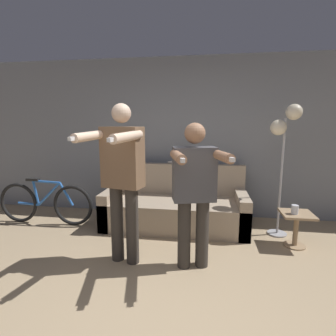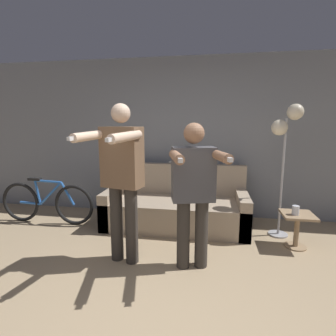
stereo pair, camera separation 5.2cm
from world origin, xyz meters
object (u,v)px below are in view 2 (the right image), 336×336
at_px(couch, 176,208).
at_px(floor_lamp, 286,132).
at_px(cup, 296,210).
at_px(person_left, 122,174).
at_px(side_table, 297,224).
at_px(bicycle, 47,202).
at_px(person_right, 193,187).
at_px(cat, 189,160).

height_order(couch, floor_lamp, floor_lamp).
bearing_deg(cup, floor_lamp, 101.19).
relative_size(floor_lamp, cup, 15.96).
xyz_separation_m(person_left, cup, (1.99, 0.65, -0.52)).
xyz_separation_m(side_table, cup, (-0.04, -0.04, 0.19)).
bearing_deg(side_table, bicycle, 176.47).
distance_m(person_left, person_right, 0.78).
height_order(floor_lamp, side_table, floor_lamp).
bearing_deg(floor_lamp, person_right, -137.52).
xyz_separation_m(person_left, side_table, (2.03, 0.69, -0.70)).
relative_size(person_left, person_right, 1.13).
distance_m(person_right, floor_lamp, 1.63).
xyz_separation_m(cup, bicycle, (-3.55, 0.26, -0.17)).
xyz_separation_m(person_right, cat, (-0.17, 1.50, 0.07)).
height_order(cup, bicycle, bicycle).
relative_size(person_left, floor_lamp, 0.98).
distance_m(person_left, bicycle, 1.93).
bearing_deg(person_right, cat, 82.17).
relative_size(side_table, cup, 3.92).
bearing_deg(cat, person_right, -83.34).
distance_m(person_left, cat, 1.61).
bearing_deg(side_table, couch, 163.37).
bearing_deg(side_table, cup, -139.74).
bearing_deg(bicycle, person_left, -30.21).
distance_m(floor_lamp, cup, 1.02).
xyz_separation_m(floor_lamp, bicycle, (-3.47, -0.13, -1.10)).
height_order(couch, person_left, person_left).
bearing_deg(floor_lamp, cup, -78.81).
relative_size(couch, cat, 3.86).
bearing_deg(couch, person_right, -73.74).
height_order(person_right, bicycle, person_right).
bearing_deg(bicycle, couch, 7.26).
xyz_separation_m(person_left, floor_lamp, (1.91, 1.04, 0.42)).
bearing_deg(cat, bicycle, -164.85).
bearing_deg(bicycle, side_table, -3.53).
relative_size(cup, bicycle, 0.07).
relative_size(couch, side_table, 4.78).
distance_m(person_right, cat, 1.51).
relative_size(cat, cup, 4.85).
distance_m(couch, side_table, 1.67).
xyz_separation_m(person_left, cat, (0.60, 1.50, -0.04)).
bearing_deg(person_right, couch, 91.77).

